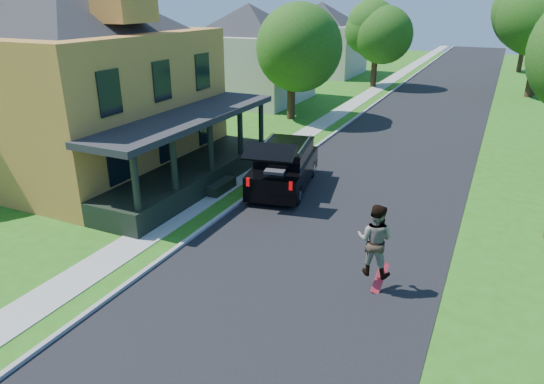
% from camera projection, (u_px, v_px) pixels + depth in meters
% --- Properties ---
extents(ground, '(140.00, 140.00, 0.00)m').
position_uv_depth(ground, '(278.00, 297.00, 13.09)').
color(ground, '#2A6113').
rests_on(ground, ground).
extents(street, '(8.00, 120.00, 0.02)m').
position_uv_depth(street, '(413.00, 129.00, 29.86)').
color(street, black).
rests_on(street, ground).
extents(curb, '(0.15, 120.00, 0.12)m').
position_uv_depth(curb, '(350.00, 123.00, 31.48)').
color(curb, '#969591').
rests_on(curb, ground).
extents(sidewalk, '(1.30, 120.00, 0.03)m').
position_uv_depth(sidewalk, '(327.00, 120.00, 32.09)').
color(sidewalk, '#A09E97').
rests_on(sidewalk, ground).
extents(front_walk, '(6.50, 1.20, 0.03)m').
position_uv_depth(front_walk, '(143.00, 177.00, 21.91)').
color(front_walk, '#A09E97').
rests_on(front_walk, ground).
extents(main_house, '(15.56, 15.56, 10.10)m').
position_uv_depth(main_house, '(72.00, 61.00, 21.39)').
color(main_house, gold).
rests_on(main_house, ground).
extents(neighbor_house_mid, '(12.78, 12.78, 8.30)m').
position_uv_depth(neighbor_house_mid, '(249.00, 45.00, 37.04)').
color(neighbor_house_mid, beige).
rests_on(neighbor_house_mid, ground).
extents(neighbor_house_far, '(12.78, 12.78, 8.30)m').
position_uv_depth(neighbor_house_far, '(321.00, 33.00, 50.46)').
color(neighbor_house_far, beige).
rests_on(neighbor_house_far, ground).
extents(black_suv, '(2.97, 5.65, 2.50)m').
position_uv_depth(black_suv, '(284.00, 166.00, 20.32)').
color(black_suv, black).
rests_on(black_suv, ground).
extents(skateboarder, '(1.00, 0.79, 2.04)m').
position_uv_depth(skateboarder, '(375.00, 240.00, 12.93)').
color(skateboarder, black).
rests_on(skateboarder, ground).
extents(skateboard, '(0.34, 0.65, 0.77)m').
position_uv_depth(skateboard, '(380.00, 279.00, 13.32)').
color(skateboard, '#B40F1C').
rests_on(skateboard, ground).
extents(tree_left_mid, '(5.68, 5.49, 8.01)m').
position_uv_depth(tree_left_mid, '(292.00, 39.00, 30.71)').
color(tree_left_mid, black).
rests_on(tree_left_mid, ground).
extents(tree_left_far, '(5.43, 5.17, 7.81)m').
position_uv_depth(tree_left_far, '(377.00, 27.00, 42.51)').
color(tree_left_far, black).
rests_on(tree_left_far, ground).
extents(tree_right_far, '(5.27, 5.27, 7.77)m').
position_uv_depth(tree_right_far, '(527.00, 23.00, 51.23)').
color(tree_right_far, black).
rests_on(tree_right_far, ground).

